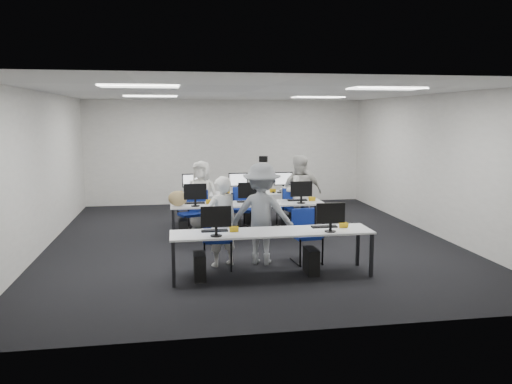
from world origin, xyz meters
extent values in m
plane|color=black|center=(0.00, 0.00, 0.00)|extent=(9.00, 9.00, 0.00)
plane|color=white|center=(0.00, 0.00, 3.00)|extent=(9.00, 9.00, 0.00)
cube|color=silver|center=(0.00, 4.50, 1.50)|extent=(8.00, 0.02, 3.00)
cube|color=silver|center=(0.00, -4.50, 1.50)|extent=(8.00, 0.02, 3.00)
cube|color=silver|center=(-4.00, 0.00, 1.50)|extent=(0.02, 9.00, 3.00)
cube|color=silver|center=(4.00, 0.00, 1.50)|extent=(0.02, 9.00, 3.00)
cube|color=white|center=(-2.00, -2.00, 2.98)|extent=(1.20, 0.60, 0.02)
cube|color=white|center=(2.00, -2.00, 2.98)|extent=(1.20, 0.60, 0.02)
cube|color=white|center=(-2.00, 2.00, 2.98)|extent=(1.20, 0.60, 0.02)
cube|color=white|center=(2.00, 2.00, 2.98)|extent=(1.20, 0.60, 0.02)
cube|color=silver|center=(0.00, -2.40, 0.71)|extent=(3.20, 0.70, 0.03)
cube|color=black|center=(-1.55, -2.70, 0.35)|extent=(0.05, 0.05, 0.70)
cube|color=black|center=(-1.55, -2.10, 0.35)|extent=(0.05, 0.05, 0.70)
cube|color=black|center=(1.55, -2.70, 0.35)|extent=(0.05, 0.05, 0.70)
cube|color=black|center=(1.55, -2.10, 0.35)|extent=(0.05, 0.05, 0.70)
cube|color=silver|center=(0.00, 0.20, 0.71)|extent=(3.20, 0.70, 0.03)
cube|color=black|center=(-1.55, -0.10, 0.35)|extent=(0.05, 0.05, 0.70)
cube|color=black|center=(-1.55, 0.50, 0.35)|extent=(0.05, 0.05, 0.70)
cube|color=black|center=(1.55, -0.10, 0.35)|extent=(0.05, 0.05, 0.70)
cube|color=black|center=(1.55, 0.50, 0.35)|extent=(0.05, 0.05, 0.70)
cube|color=silver|center=(0.00, 1.60, 0.71)|extent=(3.20, 0.70, 0.03)
cube|color=black|center=(-1.55, 1.30, 0.35)|extent=(0.05, 0.05, 0.70)
cube|color=black|center=(-1.55, 1.90, 0.35)|extent=(0.05, 0.05, 0.70)
cube|color=black|center=(1.55, 1.30, 0.35)|extent=(0.05, 0.05, 0.70)
cube|color=black|center=(1.55, 1.90, 0.35)|extent=(0.05, 0.05, 0.70)
cube|color=#0E4CB8|center=(-0.90, -2.58, 1.03)|extent=(0.46, 0.04, 0.32)
cube|color=black|center=(-0.90, -2.26, 0.74)|extent=(0.42, 0.14, 0.02)
ellipsoid|color=black|center=(-0.60, -2.26, 0.75)|extent=(0.07, 0.10, 0.04)
cube|color=black|center=(-1.15, -2.40, 0.21)|extent=(0.18, 0.40, 0.42)
cube|color=white|center=(0.90, -2.58, 1.03)|extent=(0.46, 0.04, 0.32)
cube|color=black|center=(0.90, -2.26, 0.74)|extent=(0.42, 0.14, 0.02)
ellipsoid|color=black|center=(1.20, -2.26, 0.75)|extent=(0.07, 0.10, 0.04)
cube|color=black|center=(0.65, -2.40, 0.21)|extent=(0.18, 0.40, 0.42)
cube|color=white|center=(-1.10, 0.02, 1.03)|extent=(0.46, 0.04, 0.32)
cube|color=black|center=(-1.10, 0.34, 0.74)|extent=(0.42, 0.14, 0.02)
ellipsoid|color=black|center=(-0.80, 0.34, 0.75)|extent=(0.07, 0.10, 0.04)
cube|color=black|center=(-1.35, 0.20, 0.21)|extent=(0.18, 0.40, 0.42)
cube|color=white|center=(0.00, 0.02, 1.03)|extent=(0.46, 0.04, 0.32)
cube|color=black|center=(0.00, 0.34, 0.74)|extent=(0.42, 0.14, 0.02)
ellipsoid|color=black|center=(0.30, 0.34, 0.75)|extent=(0.07, 0.10, 0.04)
cube|color=black|center=(-0.25, 0.20, 0.21)|extent=(0.18, 0.40, 0.42)
cube|color=white|center=(1.10, 0.02, 1.03)|extent=(0.46, 0.04, 0.32)
cube|color=black|center=(1.10, 0.34, 0.74)|extent=(0.42, 0.14, 0.02)
ellipsoid|color=black|center=(1.40, 0.34, 0.75)|extent=(0.07, 0.10, 0.04)
cube|color=black|center=(0.85, 0.20, 0.21)|extent=(0.18, 0.40, 0.42)
cube|color=white|center=(-1.10, 1.78, 1.03)|extent=(0.46, 0.04, 0.32)
cube|color=black|center=(-1.10, 1.46, 0.74)|extent=(0.42, 0.14, 0.02)
ellipsoid|color=black|center=(-1.40, 1.46, 0.75)|extent=(0.07, 0.10, 0.04)
cube|color=black|center=(-0.85, 1.60, 0.21)|extent=(0.18, 0.40, 0.42)
cube|color=white|center=(0.00, 1.78, 1.03)|extent=(0.46, 0.04, 0.32)
cube|color=black|center=(0.00, 1.46, 0.74)|extent=(0.42, 0.14, 0.02)
ellipsoid|color=black|center=(-0.30, 1.46, 0.75)|extent=(0.07, 0.10, 0.04)
cube|color=black|center=(0.25, 1.60, 0.21)|extent=(0.18, 0.40, 0.42)
cube|color=white|center=(1.10, 1.78, 1.03)|extent=(0.46, 0.04, 0.32)
cube|color=black|center=(1.10, 1.46, 0.74)|extent=(0.42, 0.14, 0.02)
ellipsoid|color=black|center=(0.80, 1.46, 0.75)|extent=(0.07, 0.10, 0.04)
cube|color=black|center=(1.35, 1.60, 0.21)|extent=(0.18, 0.40, 0.42)
cube|color=navy|center=(-0.82, -1.84, 0.50)|extent=(0.50, 0.48, 0.07)
cube|color=navy|center=(-0.81, -1.63, 0.78)|extent=(0.46, 0.07, 0.39)
cube|color=navy|center=(0.74, -1.77, 0.47)|extent=(0.50, 0.48, 0.06)
cube|color=navy|center=(0.72, -1.57, 0.74)|extent=(0.43, 0.10, 0.37)
cube|color=navy|center=(-1.20, 0.67, 0.43)|extent=(0.53, 0.52, 0.06)
cube|color=navy|center=(-1.27, 0.85, 0.68)|extent=(0.39, 0.18, 0.34)
cube|color=navy|center=(-0.06, 0.72, 0.49)|extent=(0.56, 0.55, 0.06)
cube|color=navy|center=(-0.01, 0.93, 0.77)|extent=(0.45, 0.16, 0.39)
cube|color=navy|center=(1.20, 0.74, 0.46)|extent=(0.53, 0.51, 0.06)
cube|color=navy|center=(1.15, 0.93, 0.71)|extent=(0.41, 0.15, 0.36)
cube|color=navy|center=(-1.00, 1.10, 0.48)|extent=(0.46, 0.44, 0.06)
cube|color=navy|center=(-1.01, 0.89, 0.75)|extent=(0.44, 0.06, 0.37)
cube|color=navy|center=(-0.06, 1.16, 0.44)|extent=(0.48, 0.47, 0.06)
cube|color=navy|center=(-0.02, 0.97, 0.68)|extent=(0.40, 0.12, 0.34)
cube|color=navy|center=(1.07, 1.03, 0.48)|extent=(0.50, 0.49, 0.06)
cube|color=navy|center=(1.09, 0.83, 0.75)|extent=(0.44, 0.10, 0.37)
ellipsoid|color=#97794D|center=(-1.45, 0.11, 0.89)|extent=(0.42, 0.30, 0.31)
imported|color=silver|center=(-0.73, -1.72, 0.77)|extent=(0.66, 0.55, 1.54)
imported|color=silver|center=(1.24, 0.92, 0.83)|extent=(0.88, 0.72, 1.66)
imported|color=silver|center=(-0.92, 1.10, 0.78)|extent=(0.88, 0.72, 1.55)
imported|color=silver|center=(1.37, 1.04, 0.82)|extent=(0.99, 0.48, 1.63)
imported|color=gray|center=(-0.04, -1.69, 0.87)|extent=(1.27, 0.97, 1.74)
cube|color=black|center=(0.02, -1.52, 1.80)|extent=(0.19, 0.22, 0.10)
camera|label=1|loc=(-1.51, -9.96, 2.53)|focal=35.00mm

